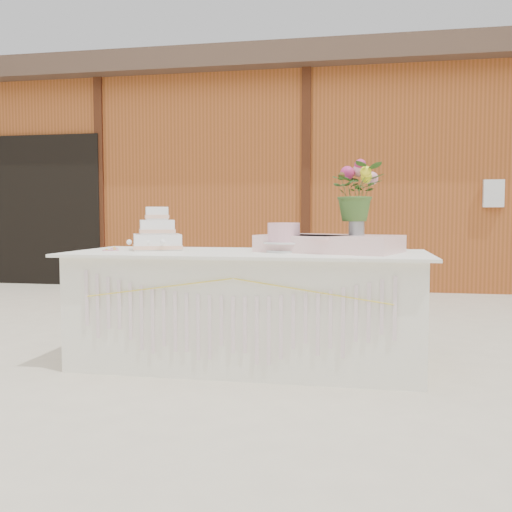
{
  "coord_description": "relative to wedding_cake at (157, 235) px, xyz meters",
  "views": [
    {
      "loc": [
        0.76,
        -3.77,
        1.01
      ],
      "look_at": [
        0.0,
        0.3,
        0.72
      ],
      "focal_mm": 40.0,
      "sensor_mm": 36.0,
      "label": 1
    }
  ],
  "objects": [
    {
      "name": "wedding_cake",
      "position": [
        0.0,
        0.0,
        0.0
      ],
      "size": [
        0.44,
        0.44,
        0.31
      ],
      "rotation": [
        0.0,
        0.0,
        0.41
      ],
      "color": "white",
      "rests_on": "cake_table"
    },
    {
      "name": "flower_vase",
      "position": [
        1.41,
        -0.04,
        0.08
      ],
      "size": [
        0.1,
        0.1,
        0.14
      ],
      "primitive_type": "cylinder",
      "color": "#A2A2A6",
      "rests_on": "satin_runner"
    },
    {
      "name": "ground",
      "position": [
        0.68,
        -0.1,
        -0.87
      ],
      "size": [
        80.0,
        80.0,
        0.0
      ],
      "primitive_type": "plane",
      "color": "beige",
      "rests_on": "ground"
    },
    {
      "name": "satin_runner",
      "position": [
        1.23,
        -0.02,
        -0.05
      ],
      "size": [
        1.02,
        0.78,
        0.11
      ],
      "primitive_type": "cube",
      "rotation": [
        0.0,
        0.0,
        -0.32
      ],
      "color": "beige",
      "rests_on": "cake_table"
    },
    {
      "name": "cake_table",
      "position": [
        0.68,
        -0.1,
        -0.49
      ],
      "size": [
        2.4,
        1.0,
        0.77
      ],
      "color": "white",
      "rests_on": "ground"
    },
    {
      "name": "barn",
      "position": [
        0.67,
        5.9,
        0.8
      ],
      "size": [
        12.6,
        4.6,
        3.3
      ],
      "color": "#994A20",
      "rests_on": "ground"
    },
    {
      "name": "pink_cake_stand",
      "position": [
        0.93,
        -0.12,
        0.01
      ],
      "size": [
        0.27,
        0.27,
        0.2
      ],
      "color": "white",
      "rests_on": "cake_table"
    },
    {
      "name": "bouquet",
      "position": [
        1.41,
        -0.04,
        0.34
      ],
      "size": [
        0.39,
        0.35,
        0.38
      ],
      "primitive_type": "imported",
      "rotation": [
        0.0,
        0.0,
        0.17
      ],
      "color": "#3A5E25",
      "rests_on": "flower_vase"
    },
    {
      "name": "loose_flowers",
      "position": [
        -0.3,
        -0.07,
        -0.1
      ],
      "size": [
        0.15,
        0.31,
        0.02
      ],
      "primitive_type": null,
      "rotation": [
        0.0,
        0.0,
        -0.08
      ],
      "color": "pink",
      "rests_on": "cake_table"
    }
  ]
}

